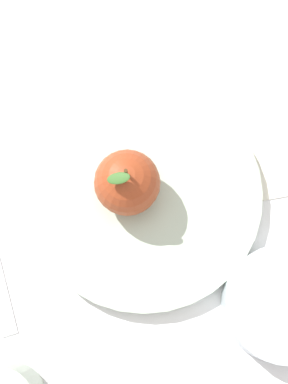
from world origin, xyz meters
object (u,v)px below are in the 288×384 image
object	(u,v)px
dinner_plate	(144,194)
side_bowl	(282,304)
linen_napkin	(262,132)
apple	(127,183)

from	to	relation	value
dinner_plate	side_bowl	bearing A→B (deg)	95.07
side_bowl	linen_napkin	distance (m)	0.20
side_bowl	dinner_plate	bearing A→B (deg)	-84.93
dinner_plate	apple	size ratio (longest dim) A/B	3.13
dinner_plate	linen_napkin	world-z (taller)	dinner_plate
apple	linen_napkin	xyz separation A→B (m)	(-0.17, 0.06, -0.05)
apple	linen_napkin	world-z (taller)	apple
apple	side_bowl	xyz separation A→B (m)	(-0.03, 0.20, -0.03)
dinner_plate	linen_napkin	xyz separation A→B (m)	(-0.15, 0.04, -0.01)
apple	side_bowl	bearing A→B (deg)	97.87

